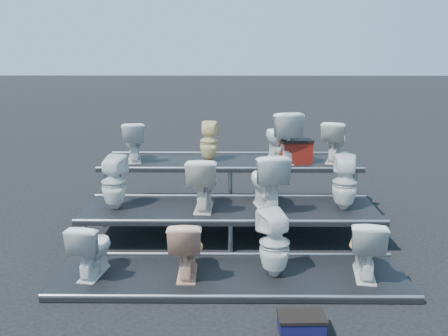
{
  "coord_description": "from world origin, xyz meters",
  "views": [
    {
      "loc": [
        -0.04,
        -6.81,
        2.74
      ],
      "look_at": [
        -0.09,
        0.1,
        1.03
      ],
      "focal_mm": 40.0,
      "sensor_mm": 36.0,
      "label": 1
    }
  ],
  "objects_px": {
    "toilet_11": "(334,141)",
    "toilet_7": "(345,183)",
    "toilet_0": "(92,248)",
    "toilet_6": "(267,181)",
    "toilet_3": "(366,247)",
    "step_stool": "(301,325)",
    "toilet_1": "(186,247)",
    "toilet_9": "(209,141)",
    "toilet_5": "(203,183)",
    "red_crate": "(295,152)",
    "toilet_10": "(281,136)",
    "toilet_8": "(133,141)",
    "toilet_2": "(274,243)",
    "toilet_4": "(114,182)"
  },
  "relations": [
    {
      "from": "toilet_1",
      "to": "toilet_7",
      "type": "height_order",
      "value": "toilet_7"
    },
    {
      "from": "toilet_11",
      "to": "step_stool",
      "type": "relative_size",
      "value": 1.53
    },
    {
      "from": "toilet_3",
      "to": "toilet_7",
      "type": "distance_m",
      "value": 1.37
    },
    {
      "from": "toilet_7",
      "to": "toilet_10",
      "type": "distance_m",
      "value": 1.58
    },
    {
      "from": "toilet_2",
      "to": "toilet_11",
      "type": "height_order",
      "value": "toilet_11"
    },
    {
      "from": "toilet_1",
      "to": "step_stool",
      "type": "xyz_separation_m",
      "value": [
        1.22,
        -1.14,
        -0.33
      ]
    },
    {
      "from": "toilet_10",
      "to": "red_crate",
      "type": "bearing_deg",
      "value": 142.06
    },
    {
      "from": "toilet_2",
      "to": "red_crate",
      "type": "xyz_separation_m",
      "value": [
        0.55,
        2.51,
        0.57
      ]
    },
    {
      "from": "toilet_0",
      "to": "toilet_6",
      "type": "bearing_deg",
      "value": -139.26
    },
    {
      "from": "toilet_3",
      "to": "toilet_6",
      "type": "distance_m",
      "value": 1.75
    },
    {
      "from": "toilet_11",
      "to": "toilet_7",
      "type": "bearing_deg",
      "value": 105.42
    },
    {
      "from": "toilet_4",
      "to": "toilet_6",
      "type": "bearing_deg",
      "value": -166.7
    },
    {
      "from": "toilet_6",
      "to": "toilet_0",
      "type": "bearing_deg",
      "value": 19.4
    },
    {
      "from": "toilet_8",
      "to": "toilet_7",
      "type": "bearing_deg",
      "value": 147.07
    },
    {
      "from": "toilet_4",
      "to": "toilet_8",
      "type": "bearing_deg",
      "value": -79.16
    },
    {
      "from": "step_stool",
      "to": "toilet_2",
      "type": "bearing_deg",
      "value": 96.65
    },
    {
      "from": "toilet_11",
      "to": "red_crate",
      "type": "bearing_deg",
      "value": 28.14
    },
    {
      "from": "step_stool",
      "to": "toilet_0",
      "type": "bearing_deg",
      "value": 152.15
    },
    {
      "from": "toilet_11",
      "to": "red_crate",
      "type": "distance_m",
      "value": 0.69
    },
    {
      "from": "toilet_3",
      "to": "step_stool",
      "type": "bearing_deg",
      "value": 59.99
    },
    {
      "from": "toilet_1",
      "to": "toilet_5",
      "type": "distance_m",
      "value": 1.38
    },
    {
      "from": "toilet_0",
      "to": "toilet_5",
      "type": "bearing_deg",
      "value": -124.39
    },
    {
      "from": "toilet_7",
      "to": "toilet_11",
      "type": "bearing_deg",
      "value": -87.03
    },
    {
      "from": "step_stool",
      "to": "toilet_3",
      "type": "bearing_deg",
      "value": 49.78
    },
    {
      "from": "toilet_2",
      "to": "toilet_10",
      "type": "distance_m",
      "value": 2.74
    },
    {
      "from": "toilet_8",
      "to": "toilet_4",
      "type": "bearing_deg",
      "value": 76.56
    },
    {
      "from": "toilet_2",
      "to": "toilet_7",
      "type": "xyz_separation_m",
      "value": [
        1.1,
        1.3,
        0.39
      ]
    },
    {
      "from": "toilet_0",
      "to": "toilet_3",
      "type": "xyz_separation_m",
      "value": [
        3.25,
        0.0,
        0.03
      ]
    },
    {
      "from": "toilet_6",
      "to": "red_crate",
      "type": "bearing_deg",
      "value": -126.18
    },
    {
      "from": "toilet_4",
      "to": "red_crate",
      "type": "bearing_deg",
      "value": -142.85
    },
    {
      "from": "toilet_1",
      "to": "toilet_9",
      "type": "relative_size",
      "value": 1.07
    },
    {
      "from": "toilet_1",
      "to": "toilet_4",
      "type": "xyz_separation_m",
      "value": [
        -1.13,
        1.3,
        0.43
      ]
    },
    {
      "from": "toilet_0",
      "to": "toilet_8",
      "type": "relative_size",
      "value": 1.01
    },
    {
      "from": "toilet_3",
      "to": "toilet_11",
      "type": "distance_m",
      "value": 2.72
    },
    {
      "from": "toilet_4",
      "to": "toilet_11",
      "type": "height_order",
      "value": "toilet_11"
    },
    {
      "from": "toilet_4",
      "to": "step_stool",
      "type": "distance_m",
      "value": 3.47
    },
    {
      "from": "toilet_6",
      "to": "step_stool",
      "type": "height_order",
      "value": "toilet_6"
    },
    {
      "from": "toilet_8",
      "to": "toilet_2",
      "type": "bearing_deg",
      "value": 118.24
    },
    {
      "from": "toilet_1",
      "to": "toilet_10",
      "type": "height_order",
      "value": "toilet_10"
    },
    {
      "from": "toilet_8",
      "to": "red_crate",
      "type": "distance_m",
      "value": 2.68
    },
    {
      "from": "toilet_6",
      "to": "toilet_8",
      "type": "relative_size",
      "value": 1.25
    },
    {
      "from": "toilet_1",
      "to": "toilet_7",
      "type": "relative_size",
      "value": 0.91
    },
    {
      "from": "toilet_2",
      "to": "step_stool",
      "type": "xyz_separation_m",
      "value": [
        0.17,
        -1.14,
        -0.38
      ]
    },
    {
      "from": "toilet_1",
      "to": "toilet_3",
      "type": "distance_m",
      "value": 2.13
    },
    {
      "from": "toilet_8",
      "to": "toilet_9",
      "type": "height_order",
      "value": "same"
    },
    {
      "from": "toilet_10",
      "to": "toilet_11",
      "type": "distance_m",
      "value": 0.89
    },
    {
      "from": "toilet_6",
      "to": "toilet_4",
      "type": "bearing_deg",
      "value": -11.58
    },
    {
      "from": "toilet_4",
      "to": "step_stool",
      "type": "relative_size",
      "value": 1.73
    },
    {
      "from": "toilet_9",
      "to": "toilet_11",
      "type": "height_order",
      "value": "toilet_11"
    },
    {
      "from": "toilet_11",
      "to": "toilet_5",
      "type": "bearing_deg",
      "value": 51.57
    }
  ]
}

